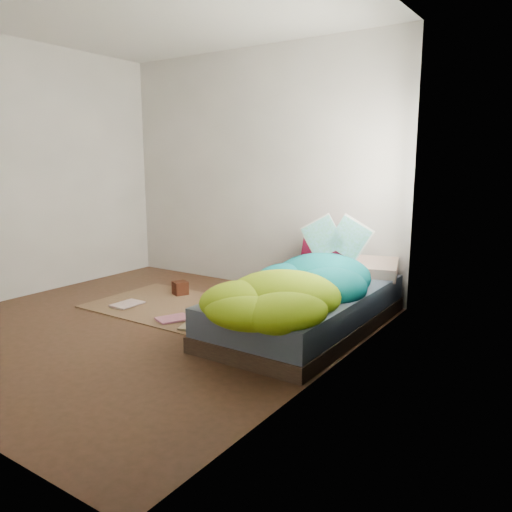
{
  "coord_description": "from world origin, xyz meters",
  "views": [
    {
      "loc": [
        3.13,
        -2.89,
        1.41
      ],
      "look_at": [
        0.68,
        0.75,
        0.57
      ],
      "focal_mm": 35.0,
      "sensor_mm": 36.0,
      "label": 1
    }
  ],
  "objects": [
    {
      "name": "ground",
      "position": [
        0.0,
        0.0,
        0.0
      ],
      "size": [
        3.5,
        3.5,
        0.0
      ],
      "primitive_type": "cube",
      "color": "#3F2918",
      "rests_on": "ground"
    },
    {
      "name": "rug",
      "position": [
        -0.15,
        0.55,
        0.01
      ],
      "size": [
        1.6,
        1.1,
        0.01
      ],
      "primitive_type": "cube",
      "color": "brown",
      "rests_on": "ground"
    },
    {
      "name": "floor_book_a",
      "position": [
        -0.65,
        0.3,
        0.02
      ],
      "size": [
        0.21,
        0.29,
        0.02
      ],
      "primitive_type": "imported",
      "rotation": [
        0.0,
        0.0,
        -0.0
      ],
      "color": "white",
      "rests_on": "rug"
    },
    {
      "name": "bed",
      "position": [
        1.22,
        0.72,
        0.17
      ],
      "size": [
        1.0,
        2.0,
        0.34
      ],
      "color": "#35251D",
      "rests_on": "ground"
    },
    {
      "name": "pillow_floral",
      "position": [
        1.41,
        1.52,
        0.4
      ],
      "size": [
        0.65,
        0.5,
        0.13
      ],
      "primitive_type": "cube",
      "rotation": [
        0.0,
        0.0,
        0.26
      ],
      "color": "#F0E5CF",
      "rests_on": "bed"
    },
    {
      "name": "duvet",
      "position": [
        1.22,
        0.5,
        0.51
      ],
      "size": [
        0.96,
        1.84,
        0.34
      ],
      "primitive_type": null,
      "color": "#086E7F",
      "rests_on": "bed"
    },
    {
      "name": "floor_book_b",
      "position": [
        0.06,
        0.26,
        0.03
      ],
      "size": [
        0.3,
        0.34,
        0.03
      ],
      "primitive_type": "imported",
      "rotation": [
        0.0,
        0.0,
        -0.43
      ],
      "color": "#C67289",
      "rests_on": "rug"
    },
    {
      "name": "open_book",
      "position": [
        1.27,
        1.14,
        0.83
      ],
      "size": [
        0.51,
        0.26,
        0.31
      ],
      "primitive_type": null,
      "rotation": [
        0.0,
        0.0,
        0.31
      ],
      "color": "#2C8739",
      "rests_on": "duvet"
    },
    {
      "name": "room_walls",
      "position": [
        0.01,
        0.01,
        1.63
      ],
      "size": [
        3.54,
        3.54,
        2.62
      ],
      "color": "#B9B5AF",
      "rests_on": "ground"
    },
    {
      "name": "wooden_box",
      "position": [
        -0.39,
        0.9,
        0.08
      ],
      "size": [
        0.18,
        0.18,
        0.14
      ],
      "primitive_type": "cube",
      "rotation": [
        0.0,
        0.0,
        -0.43
      ],
      "color": "#3D180E",
      "rests_on": "rug"
    },
    {
      "name": "floor_book_c",
      "position": [
        0.32,
        0.16,
        0.02
      ],
      "size": [
        0.28,
        0.33,
        0.02
      ],
      "primitive_type": "imported",
      "rotation": [
        0.0,
        0.0,
        0.34
      ],
      "color": "tan",
      "rests_on": "rug"
    },
    {
      "name": "pillow_magenta",
      "position": [
        0.99,
        1.48,
        0.55
      ],
      "size": [
        0.42,
        0.16,
        0.41
      ],
      "primitive_type": "cube",
      "rotation": [
        0.0,
        0.0,
        0.07
      ],
      "color": "#53051C",
      "rests_on": "bed"
    }
  ]
}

